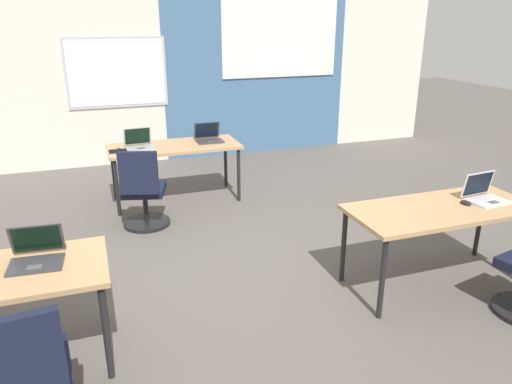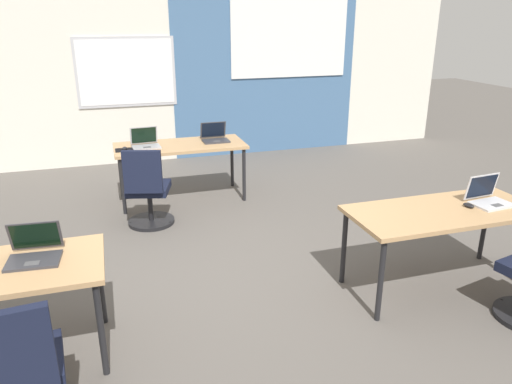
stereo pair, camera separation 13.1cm
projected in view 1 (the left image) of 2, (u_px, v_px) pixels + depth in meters
ground_plane at (223, 283)px, 4.28m from camera, size 24.00×24.00×0.00m
back_wall_assembly at (152, 71)px, 7.53m from camera, size 10.00×0.27×2.80m
desk_near_right at (442, 214)px, 4.06m from camera, size 1.60×0.70×0.72m
desk_far_center at (174, 150)px, 6.00m from camera, size 1.60×0.70×0.72m
laptop_far_left at (139, 144)px, 5.84m from camera, size 0.35×0.30×0.23m
mousepad_far_left at (118, 151)px, 5.71m from camera, size 0.22×0.19×0.00m
mouse_far_left at (118, 150)px, 5.70m from camera, size 0.07×0.11×0.03m
chair_far_left at (144, 195)px, 5.29m from camera, size 0.54×0.60×0.92m
laptop_near_left_inner at (36, 255)px, 3.12m from camera, size 0.35×0.32×0.23m
laptop_near_right_end at (485, 195)px, 4.17m from camera, size 0.35×0.30×0.24m
mouse_near_right_end at (466, 203)px, 4.09m from camera, size 0.08×0.11×0.03m
laptop_far_right at (209, 137)px, 6.15m from camera, size 0.33×0.30×0.23m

